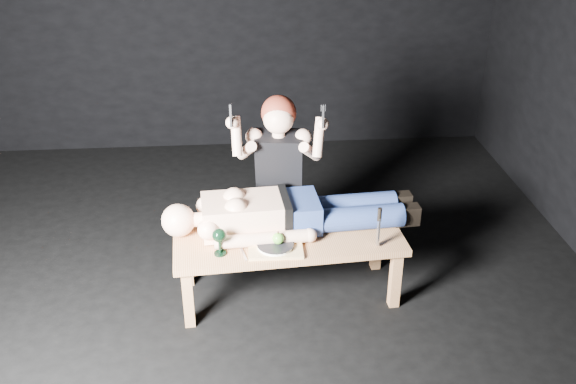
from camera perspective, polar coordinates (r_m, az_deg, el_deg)
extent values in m
plane|color=black|center=(4.41, -4.38, -8.70)|extent=(5.00, 5.00, 0.00)
cube|color=#AD8152|center=(4.23, 0.05, -6.61)|extent=(1.50, 0.66, 0.45)
cube|color=tan|center=(3.98, -1.13, -5.01)|extent=(0.34, 0.25, 0.02)
cylinder|color=white|center=(3.97, -1.13, -4.78)|extent=(0.23, 0.23, 0.02)
sphere|color=#4F9A25|center=(3.96, -0.88, -4.16)|extent=(0.07, 0.07, 0.07)
cube|color=#B2B2B7|center=(3.95, -3.97, -5.53)|extent=(0.05, 0.15, 0.01)
cube|color=#B2B2B7|center=(3.99, 0.83, -5.04)|extent=(0.06, 0.15, 0.01)
cube|color=#B2B2B7|center=(4.05, 0.37, -4.50)|extent=(0.11, 0.13, 0.01)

